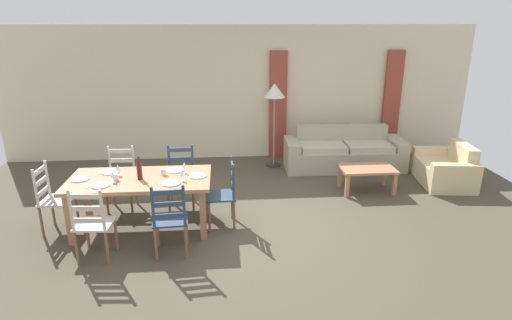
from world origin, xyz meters
The scene contains 34 objects.
ground_plane centered at (0.00, 0.00, -0.01)m, with size 9.60×9.60×0.02m, color #4C4434.
wall_far centered at (0.00, 3.30, 1.35)m, with size 9.60×0.16×2.70m, color beige.
curtain_panel_left centered at (0.78, 3.16, 1.10)m, with size 0.35×0.08×2.20m, color #9B4131.
curtain_panel_right centered at (3.18, 3.16, 1.10)m, with size 0.35×0.08×2.20m, color #9B4131.
dining_table centered at (-1.50, 0.09, 0.66)m, with size 1.90×0.96×0.75m.
dining_chair_near_left centered at (-1.93, -0.68, 0.48)m, with size 0.45×0.43×0.96m.
dining_chair_near_right centered at (-1.03, -0.64, 0.48)m, with size 0.45×0.43×0.96m.
dining_chair_far_left centered at (-1.93, 0.82, 0.48)m, with size 0.43×0.41×0.96m.
dining_chair_far_right centered at (-1.02, 0.81, 0.48)m, with size 0.43×0.41×0.96m.
dining_chair_head_west centered at (-2.68, 0.13, 0.48)m, with size 0.42×0.44×0.96m.
dining_chair_head_east centered at (-0.36, 0.11, 0.48)m, with size 0.42×0.44×0.96m.
dinner_plate_near_left centered at (-1.95, -0.16, 0.76)m, with size 0.24×0.24×0.02m, color white.
fork_near_left centered at (-2.10, -0.16, 0.75)m, with size 0.02×0.17×0.01m, color silver.
dinner_plate_near_right centered at (-1.05, -0.16, 0.76)m, with size 0.24×0.24×0.02m, color white.
fork_near_right centered at (-1.20, -0.16, 0.75)m, with size 0.02×0.17×0.01m, color silver.
dinner_plate_far_left centered at (-1.95, 0.34, 0.76)m, with size 0.24×0.24×0.02m, color white.
fork_far_left centered at (-2.10, 0.34, 0.75)m, with size 0.02×0.17×0.01m, color silver.
dinner_plate_far_right centered at (-1.05, 0.34, 0.76)m, with size 0.24×0.24×0.02m, color white.
fork_far_right centered at (-1.20, 0.34, 0.75)m, with size 0.02×0.17×0.01m, color silver.
dinner_plate_head_west centered at (-2.28, 0.09, 0.76)m, with size 0.24×0.24×0.02m, color white.
fork_head_west centered at (-2.43, 0.09, 0.75)m, with size 0.02×0.17×0.01m, color silver.
dinner_plate_head_east centered at (-0.72, 0.09, 0.76)m, with size 0.24×0.24×0.02m, color white.
fork_head_east centered at (-0.87, 0.09, 0.75)m, with size 0.02×0.17×0.01m, color silver.
wine_bottle centered at (-1.48, 0.05, 0.87)m, with size 0.07×0.07×0.32m.
wine_glass_near_left centered at (-1.81, -0.04, 0.86)m, with size 0.06×0.06×0.16m.
wine_glass_near_right centered at (-0.91, -0.06, 0.86)m, with size 0.06×0.06×0.16m.
wine_glass_far_left centered at (-1.80, 0.22, 0.86)m, with size 0.06×0.06×0.16m.
wine_glass_far_right centered at (-0.91, 0.24, 0.86)m, with size 0.06×0.06×0.16m.
coffee_cup_primary centered at (-1.18, 0.18, 0.80)m, with size 0.07×0.07×0.09m, color beige.
coffee_cup_secondary centered at (-1.80, 0.03, 0.80)m, with size 0.07×0.07×0.09m, color beige.
couch centered at (1.98, 2.38, 0.29)m, with size 2.30×0.87×0.80m.
coffee_table centered at (2.05, 1.16, 0.36)m, with size 0.90×0.56×0.42m.
armchair_upholstered centered at (3.60, 1.41, 0.25)m, with size 0.94×1.25×0.72m.
standing_lamp centered at (0.63, 2.56, 1.41)m, with size 0.40×0.40×1.64m.
Camera 1 is at (-0.35, -5.31, 2.78)m, focal length 29.48 mm.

